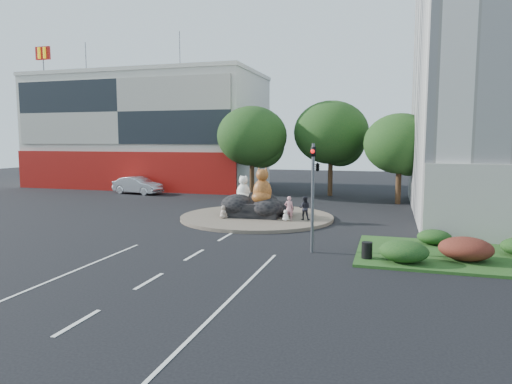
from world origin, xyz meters
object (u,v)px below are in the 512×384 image
Objects in this scene: pedestrian_pink at (289,208)px; parked_car at (138,185)px; cat_tabby at (262,185)px; kitten_white at (286,215)px; kitten_calico at (223,212)px; litter_bin at (367,250)px; pedestrian_dark at (305,208)px; cat_white at (243,188)px.

pedestrian_pink reaches higher than parked_car.
cat_tabby is 2.60m from kitten_white.
kitten_calico is 11.81m from litter_bin.
kitten_calico is at bearing 8.01° from pedestrian_dark.
parked_car is at bearing -32.16° from pedestrian_dark.
parked_car is 7.16× the size of litter_bin.
cat_tabby reaches higher than parked_car.
pedestrian_pink is 20.69m from parked_car.
pedestrian_dark is (2.79, -0.18, -1.32)m from cat_tabby.
cat_white is 3.96m from kitten_white.
kitten_white is 20.68m from parked_car.
parked_car is at bearing 119.77° from kitten_white.
kitten_white is (4.03, 0.15, -0.07)m from kitten_calico.
kitten_calico is (-2.29, -1.03, -1.65)m from cat_tabby.
cat_white reaches higher than pedestrian_pink.
cat_white is at bearing -115.16° from parked_car.
kitten_calico reaches higher than litter_bin.
cat_white is 1.77m from cat_tabby.
pedestrian_pink is at bearing -113.01° from parked_car.
cat_white is 4.56m from pedestrian_dark.
cat_tabby is at bearing -114.49° from parked_car.
cat_white is at bearing -35.42° from pedestrian_pink.
kitten_calico is 0.56× the size of pedestrian_pink.
pedestrian_pink reaches higher than kitten_calico.
pedestrian_pink is at bearing 123.56° from litter_bin.
cat_white is 2.47× the size of kitten_white.
cat_white is 3.88m from pedestrian_pink.
litter_bin is at bearing -81.20° from kitten_white.
cat_tabby is 2.40m from pedestrian_pink.
cat_tabby is at bearing 129.99° from litter_bin.
kitten_white is at bearing 125.19° from litter_bin.
pedestrian_pink is at bearing -18.15° from cat_tabby.
parked_car is at bearing 179.24° from kitten_calico.
parked_car reaches higher than kitten_calico.
cat_tabby is at bearing -31.31° from pedestrian_pink.
pedestrian_pink reaches higher than litter_bin.
pedestrian_dark is (0.89, 0.48, -0.01)m from pedestrian_pink.
kitten_white is at bearing -30.40° from cat_white.
pedestrian_dark is at bearing 50.31° from kitten_calico.
parked_car is (-17.33, 11.29, -0.13)m from pedestrian_pink.
cat_tabby is 11.03m from litter_bin.
kitten_white is 0.48× the size of pedestrian_dark.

